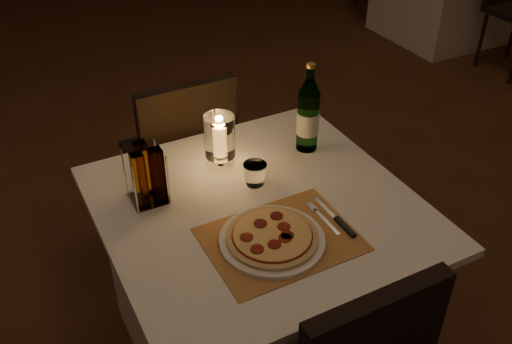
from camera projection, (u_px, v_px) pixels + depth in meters
name	position (u px, v px, depth m)	size (l,w,h in m)	color
floor	(242.00, 298.00, 2.53)	(8.00, 10.00, 0.02)	#4C2A18
main_table	(259.00, 283.00, 2.08)	(1.00, 1.00, 0.74)	white
chair_far	(183.00, 149.00, 2.49)	(0.42, 0.42, 0.90)	black
placemat	(281.00, 239.00, 1.73)	(0.45, 0.34, 0.00)	#B77C3F
plate	(272.00, 240.00, 1.71)	(0.32, 0.32, 0.01)	white
pizza	(272.00, 236.00, 1.70)	(0.28, 0.28, 0.02)	#D8B77F
fork	(321.00, 216.00, 1.81)	(0.02, 0.18, 0.00)	silver
knife	(341.00, 223.00, 1.78)	(0.02, 0.22, 0.01)	black
tumbler	(255.00, 174.00, 1.94)	(0.08, 0.08, 0.08)	white
water_bottle	(308.00, 116.00, 2.07)	(0.08, 0.08, 0.34)	#5DA056
hurricane_candle	(220.00, 138.00, 1.98)	(0.11, 0.11, 0.21)	white
cruet_caddy	(147.00, 177.00, 1.83)	(0.12, 0.12, 0.21)	white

